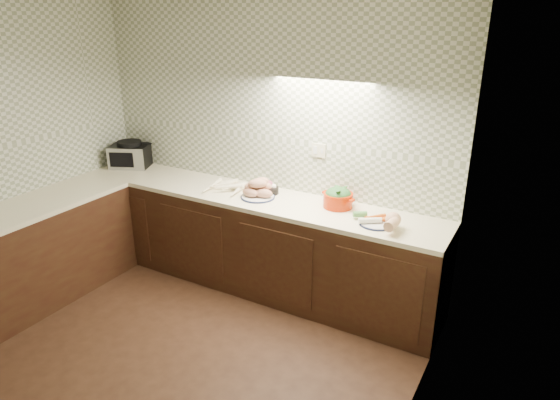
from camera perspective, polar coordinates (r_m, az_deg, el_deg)
The scene contains 8 objects.
room at distance 3.22m, azimuth -18.60°, elevation 4.61°, with size 3.60×3.60×2.60m.
counter at distance 4.55m, azimuth -16.46°, elevation -6.38°, with size 3.60×3.60×0.90m.
toaster_oven at distance 5.53m, azimuth -16.74°, elevation 4.97°, with size 0.48×0.44×0.28m.
parsnip_pile at distance 4.67m, azimuth -5.85°, elevation 1.61°, with size 0.39×0.41×0.07m.
sweet_potato_plate at distance 4.43m, azimuth -2.53°, elevation 1.19°, with size 0.31×0.31×0.18m.
onion_bowl at distance 4.53m, azimuth -1.19°, elevation 1.31°, with size 0.16×0.16×0.12m.
dutch_oven at distance 4.24m, azimuth 6.65°, elevation 0.27°, with size 0.32×0.31×0.17m.
veg_plate at distance 3.94m, azimuth 11.79°, elevation -2.27°, with size 0.43×0.29×0.13m.
Camera 1 is at (2.34, -2.04, 2.48)m, focal length 32.00 mm.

